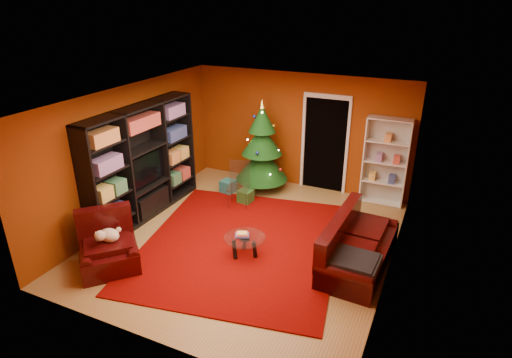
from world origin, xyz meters
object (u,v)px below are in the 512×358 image
at_px(gift_box_green, 246,196).
at_px(armchair, 108,247).
at_px(acrylic_chair, 239,187).
at_px(rug, 241,244).
at_px(gift_box_teal, 228,186).
at_px(coffee_table, 245,246).
at_px(media_unit, 143,163).
at_px(sofa, 360,243).
at_px(gift_box_red, 246,186).
at_px(white_bookshelf, 385,162).
at_px(christmas_tree, 262,147).
at_px(dog, 110,235).

bearing_deg(gift_box_green, armchair, -107.47).
height_order(gift_box_green, acrylic_chair, acrylic_chair).
relative_size(rug, gift_box_green, 13.79).
distance_m(gift_box_teal, acrylic_chair, 0.78).
height_order(gift_box_teal, coffee_table, coffee_table).
distance_m(media_unit, sofa, 4.35).
height_order(rug, gift_box_teal, gift_box_teal).
bearing_deg(sofa, rug, 99.68).
bearing_deg(armchair, coffee_table, -13.10).
distance_m(media_unit, gift_box_green, 2.27).
height_order(rug, armchair, armchair).
relative_size(rug, gift_box_teal, 13.48).
xyz_separation_m(media_unit, gift_box_red, (1.33, 1.85, -1.00)).
bearing_deg(sofa, white_bookshelf, 4.21).
height_order(christmas_tree, gift_box_green, christmas_tree).
bearing_deg(gift_box_teal, acrylic_chair, -43.66).
xyz_separation_m(media_unit, armchair, (0.62, -1.77, -0.73)).
height_order(gift_box_green, gift_box_red, gift_box_green).
distance_m(gift_box_green, armchair, 3.23).
relative_size(rug, media_unit, 1.35).
distance_m(gift_box_teal, coffee_table, 2.59).
height_order(white_bookshelf, armchair, white_bookshelf).
bearing_deg(armchair, white_bookshelf, 3.32).
distance_m(rug, sofa, 2.10).
bearing_deg(white_bookshelf, media_unit, -149.99).
xyz_separation_m(rug, acrylic_chair, (-0.72, 1.34, 0.42)).
bearing_deg(acrylic_chair, gift_box_red, 86.75).
relative_size(christmas_tree, sofa, 1.06).
bearing_deg(rug, armchair, -137.00).
bearing_deg(christmas_tree, sofa, -37.91).
xyz_separation_m(gift_box_green, armchair, (-0.97, -3.07, 0.24)).
height_order(armchair, coffee_table, armchair).
bearing_deg(acrylic_chair, rug, -79.46).
height_order(gift_box_red, dog, dog).
distance_m(gift_box_green, acrylic_chair, 0.36).
bearing_deg(acrylic_chair, armchair, -125.37).
distance_m(white_bookshelf, sofa, 2.56).
bearing_deg(dog, gift_box_teal, 36.77).
bearing_deg(armchair, dog, 45.00).
distance_m(media_unit, armchair, 2.02).
bearing_deg(gift_box_red, armchair, -101.09).
relative_size(gift_box_red, acrylic_chair, 0.26).
relative_size(christmas_tree, gift_box_teal, 7.25).
bearing_deg(sofa, media_unit, 92.58).
relative_size(dog, coffee_table, 0.56).
relative_size(gift_box_teal, sofa, 0.15).
bearing_deg(armchair, christmas_tree, 29.01).
height_order(rug, christmas_tree, christmas_tree).
distance_m(christmas_tree, dog, 3.94).
height_order(white_bookshelf, sofa, white_bookshelf).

